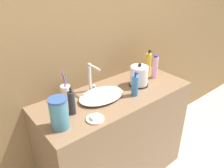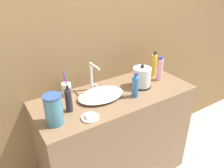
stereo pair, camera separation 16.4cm
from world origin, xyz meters
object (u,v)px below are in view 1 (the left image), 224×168
shampoo_bottle (148,64)px  mouthwash_bottle (155,67)px  toothbrush_cup (66,92)px  lotion_bottle (135,86)px  hand_cream_bottle (72,103)px  water_pitcher (59,113)px  faucet (91,76)px  electric_kettle (139,77)px

shampoo_bottle → mouthwash_bottle: size_ratio=1.09×
toothbrush_cup → shampoo_bottle: 0.81m
toothbrush_cup → mouthwash_bottle: bearing=-13.1°
lotion_bottle → hand_cream_bottle: hand_cream_bottle is taller
mouthwash_bottle → water_pitcher: bearing=-173.7°
faucet → water_pitcher: size_ratio=1.17×
faucet → mouthwash_bottle: bearing=-13.8°
hand_cream_bottle → water_pitcher: 0.15m
mouthwash_bottle → hand_cream_bottle: (-0.86, -0.03, -0.02)m
lotion_bottle → shampoo_bottle: shampoo_bottle is taller
toothbrush_cup → shampoo_bottle: shampoo_bottle is taller
faucet → electric_kettle: faucet is taller
lotion_bottle → hand_cream_bottle: 0.51m
mouthwash_bottle → shampoo_bottle: bearing=81.6°
toothbrush_cup → hand_cream_bottle: size_ratio=1.10×
electric_kettle → mouthwash_bottle: 0.21m
faucet → hand_cream_bottle: faucet is taller
electric_kettle → mouthwash_bottle: mouthwash_bottle is taller
faucet → shampoo_bottle: faucet is taller
faucet → mouthwash_bottle: faucet is taller
electric_kettle → water_pitcher: water_pitcher is taller
faucet → electric_kettle: (0.37, -0.16, -0.05)m
faucet → hand_cream_bottle: (-0.28, -0.17, -0.05)m
lotion_bottle → hand_cream_bottle: bearing=170.1°
toothbrush_cup → mouthwash_bottle: toothbrush_cup is taller
mouthwash_bottle → hand_cream_bottle: 0.86m
toothbrush_cup → faucet: bearing=-11.1°
faucet → toothbrush_cup: size_ratio=1.03×
lotion_bottle → shampoo_bottle: 0.43m
toothbrush_cup → shampoo_bottle: size_ratio=0.98×
toothbrush_cup → shampoo_bottle: (0.80, -0.09, 0.05)m
lotion_bottle → water_pitcher: (-0.63, 0.01, 0.02)m
electric_kettle → mouthwash_bottle: (0.21, 0.02, 0.02)m
mouthwash_bottle → electric_kettle: bearing=-175.9°
electric_kettle → shampoo_bottle: (0.23, 0.11, 0.02)m
lotion_bottle → water_pitcher: bearing=179.3°
shampoo_bottle → hand_cream_bottle: shampoo_bottle is taller
toothbrush_cup → hand_cream_bottle: toothbrush_cup is taller
electric_kettle → water_pitcher: 0.78m
faucet → hand_cream_bottle: bearing=-148.3°
toothbrush_cup → shampoo_bottle: bearing=-6.4°
shampoo_bottle → hand_cream_bottle: bearing=-172.1°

